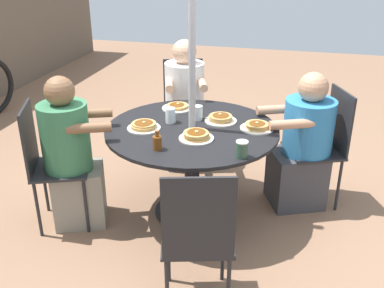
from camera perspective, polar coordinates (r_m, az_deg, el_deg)
The scene contains 19 objects.
ground_plane at distance 3.68m, azimuth 0.00°, elevation -8.46°, with size 12.00×12.00×0.00m, color #8C664C.
patio_table at distance 3.40m, azimuth 0.00°, elevation -0.14°, with size 1.29×1.29×0.73m.
umbrella_pole at distance 3.20m, azimuth 0.00°, elevation 9.42°, with size 0.05×0.05×2.35m, color #ADADB2.
patio_chair_north at distance 4.40m, azimuth -1.06°, elevation 5.19°, with size 0.51×0.51×0.96m.
diner_north at distance 4.24m, azimuth -0.92°, elevation 4.42°, with size 0.57×0.49×1.20m.
patio_chair_east at distance 3.45m, azimuth -17.90°, elevation -1.84°, with size 0.53×0.53×0.96m.
diner_east at distance 3.43m, azimuth -15.00°, elevation -1.88°, with size 0.50×0.57×1.16m.
patio_chair_south at distance 2.49m, azimuth 0.70°, elevation -11.43°, with size 0.50×0.50×0.96m.
patio_chair_west at distance 3.72m, azimuth 16.48°, elevation 0.37°, with size 0.53×0.53×0.96m.
diner_west at distance 3.67m, azimuth 13.86°, elevation -0.47°, with size 0.56×0.63×1.11m.
pancake_plate_a at distance 3.15m, azimuth 0.56°, elevation 1.05°, with size 0.25×0.25×0.06m.
pancake_plate_b at distance 3.73m, azimuth -1.90°, elevation 4.72°, with size 0.25×0.25×0.05m.
pancake_plate_c at distance 3.34m, azimuth -6.17°, elevation 2.28°, with size 0.25×0.25×0.06m.
pancake_plate_d at distance 3.47m, azimuth 3.64°, elevation 3.24°, with size 0.25×0.25×0.06m.
pancake_plate_e at distance 3.35m, azimuth 8.26°, elevation 2.20°, with size 0.25×0.25×0.06m.
syrup_bottle at distance 2.99m, azimuth -4.43°, elevation 0.22°, with size 0.08×0.06×0.14m.
coffee_cup at distance 2.89m, azimuth 6.34°, elevation -0.67°, with size 0.08×0.08×0.11m.
drinking_glass_a at distance 3.49m, azimuth 0.67°, elevation 4.00°, with size 0.07×0.07×0.11m, color silver.
drinking_glass_b at distance 3.43m, azimuth -2.75°, elevation 3.65°, with size 0.08×0.08×0.12m, color silver.
Camera 1 is at (-2.99, -0.77, 2.02)m, focal length 42.00 mm.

